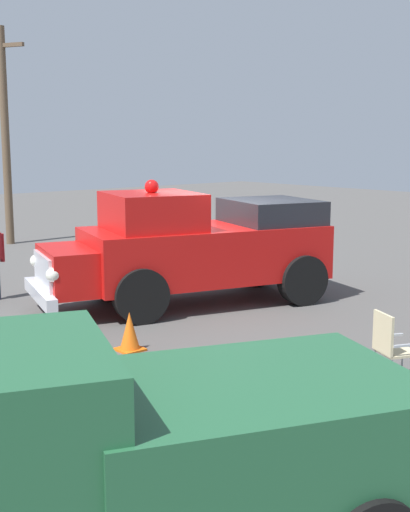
% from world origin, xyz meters
% --- Properties ---
extents(ground_plane, '(60.00, 60.00, 0.00)m').
position_xyz_m(ground_plane, '(0.00, 0.00, 0.00)').
color(ground_plane, '#514F4C').
extents(vintage_fire_truck, '(6.32, 3.86, 2.59)m').
position_xyz_m(vintage_fire_truck, '(-0.68, -0.08, 1.20)').
color(vintage_fire_truck, black).
rests_on(vintage_fire_truck, ground).
extents(parked_pickup, '(5.12, 3.49, 1.90)m').
position_xyz_m(parked_pickup, '(-6.79, -6.46, 0.99)').
color(parked_pickup, black).
rests_on(parked_pickup, ground).
extents(lawn_chair_by_car, '(0.66, 0.65, 1.02)m').
position_xyz_m(lawn_chair_by_car, '(-1.70, -5.45, 0.59)').
color(lawn_chair_by_car, '#B7BABF').
rests_on(lawn_chair_by_car, ground).
extents(utility_pole, '(0.85, 1.58, 6.88)m').
position_xyz_m(utility_pole, '(0.13, 10.23, 3.58)').
color(utility_pole, brown).
rests_on(utility_pole, ground).
extents(traffic_cone, '(0.40, 0.40, 0.64)m').
position_xyz_m(traffic_cone, '(-3.54, -1.82, 0.31)').
color(traffic_cone, orange).
rests_on(traffic_cone, ground).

